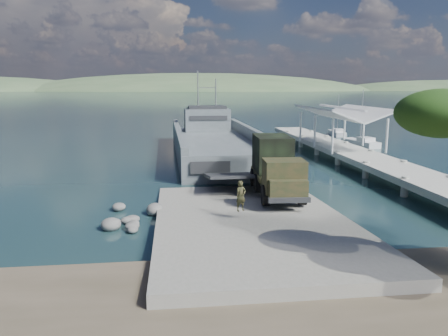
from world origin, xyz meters
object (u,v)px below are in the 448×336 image
pier (343,144)px  sailboat_far (337,133)px  landing_craft (216,147)px  military_truck (276,166)px  soldier (241,203)px  sailboat_near (361,143)px

pier → sailboat_far: sailboat_far is taller
landing_craft → military_truck: size_ratio=4.24×
landing_craft → soldier: size_ratio=20.73×
sailboat_near → sailboat_far: (1.43, 11.50, -0.05)m
pier → soldier: (-13.57, -19.81, -0.29)m
military_truck → sailboat_near: bearing=58.6°
military_truck → sailboat_far: (17.92, 35.44, -1.96)m
sailboat_far → military_truck: bearing=-110.2°
pier → sailboat_far: (7.39, 20.57, -1.27)m
landing_craft → soldier: landing_craft is taller
pier → sailboat_near: 10.92m
military_truck → soldier: (-3.04, -4.94, -0.99)m
sailboat_near → sailboat_far: sailboat_near is taller
soldier → sailboat_near: (19.53, 28.88, -0.93)m
sailboat_near → military_truck: bearing=-136.2°
soldier → sailboat_near: bearing=32.5°
sailboat_near → landing_craft: bearing=-177.8°
landing_craft → sailboat_far: (19.81, 16.01, -0.48)m
landing_craft → sailboat_far: bearing=38.0°
sailboat_far → soldier: bearing=-110.8°
military_truck → sailboat_far: bearing=66.3°
soldier → sailboat_far: sailboat_far is taller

